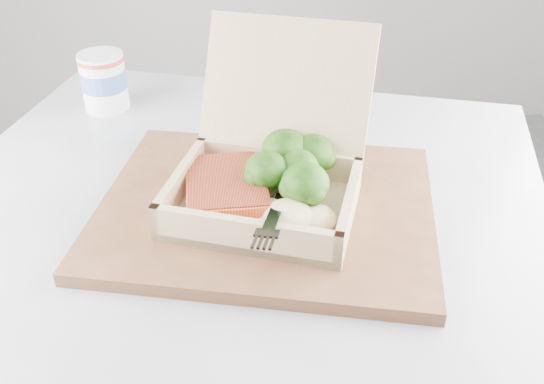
{
  "coord_description": "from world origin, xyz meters",
  "views": [
    {
      "loc": [
        0.56,
        -0.07,
        1.14
      ],
      "look_at": [
        0.64,
        0.49,
        0.76
      ],
      "focal_mm": 40.0,
      "sensor_mm": 36.0,
      "label": 1
    }
  ],
  "objects": [
    {
      "name": "plastic_fork",
      "position": [
        0.64,
        0.46,
        0.77
      ],
      "size": [
        0.07,
        0.16,
        0.04
      ],
      "rotation": [
        0.0,
        0.0,
        2.85
      ],
      "color": "black",
      "rests_on": "mashed_potatoes"
    },
    {
      "name": "cafe_table",
      "position": [
        0.59,
        0.52,
        0.53
      ],
      "size": [
        0.98,
        0.98,
        0.71
      ],
      "rotation": [
        0.0,
        0.0,
        -0.36
      ],
      "color": "black",
      "rests_on": "floor"
    },
    {
      "name": "serving_tray",
      "position": [
        0.64,
        0.51,
        0.72
      ],
      "size": [
        0.46,
        0.41,
        0.02
      ],
      "primitive_type": "cube",
      "rotation": [
        0.0,
        0.0,
        -0.3
      ],
      "color": "brown",
      "rests_on": "cafe_table"
    },
    {
      "name": "takeout_container",
      "position": [
        0.65,
        0.53,
        0.78
      ],
      "size": [
        0.28,
        0.3,
        0.18
      ],
      "rotation": [
        0.0,
        0.0,
        -0.4
      ],
      "color": "tan",
      "rests_on": "serving_tray"
    },
    {
      "name": "broccoli_pile",
      "position": [
        0.68,
        0.51,
        0.76
      ],
      "size": [
        0.13,
        0.13,
        0.05
      ],
      "primitive_type": null,
      "color": "#3D7419",
      "rests_on": "takeout_container"
    },
    {
      "name": "mashed_potatoes",
      "position": [
        0.65,
        0.45,
        0.76
      ],
      "size": [
        0.09,
        0.08,
        0.03
      ],
      "primitive_type": "ellipsoid",
      "color": "beige",
      "rests_on": "takeout_container"
    },
    {
      "name": "paper_cup",
      "position": [
        0.43,
        0.83,
        0.76
      ],
      "size": [
        0.07,
        0.07,
        0.09
      ],
      "color": "silver",
      "rests_on": "cafe_table"
    },
    {
      "name": "salmon_fillet",
      "position": [
        0.59,
        0.51,
        0.75
      ],
      "size": [
        0.1,
        0.12,
        0.03
      ],
      "primitive_type": "cube",
      "rotation": [
        0.0,
        0.0,
        -0.03
      ],
      "color": "#F35A2F",
      "rests_on": "takeout_container"
    },
    {
      "name": "receipt",
      "position": [
        0.75,
        0.68,
        0.72
      ],
      "size": [
        0.11,
        0.17,
        0.0
      ],
      "primitive_type": "cube",
      "rotation": [
        0.0,
        0.0,
        -0.21
      ],
      "color": "white",
      "rests_on": "cafe_table"
    }
  ]
}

